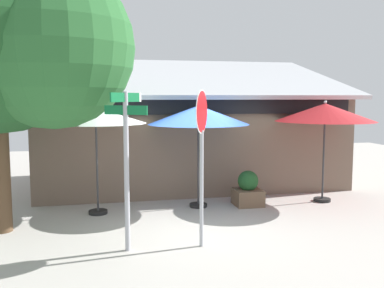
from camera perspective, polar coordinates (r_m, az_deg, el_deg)
The scene contains 9 objects.
ground_plane at distance 9.55m, azimuth 0.13°, elevation -10.70°, with size 28.00×28.00×0.10m, color #ADA8A0.
cafe_building at distance 13.77m, azimuth -0.65°, elevation 1.21°, with size 9.43×5.25×4.09m.
street_sign_post at distance 7.60m, azimuth -8.70°, elevation -1.29°, with size 0.71×0.76×2.83m.
stop_sign at distance 7.70m, azimuth 1.29°, elevation 0.86°, with size 0.38×0.71×2.87m.
patio_umbrella_ivory_left at distance 10.13m, azimuth -12.65°, elevation 3.59°, with size 2.32×2.32×2.56m.
patio_umbrella_royal_blue_center at distance 10.53m, azimuth 0.85°, elevation 3.81°, with size 2.50×2.50×2.60m.
patio_umbrella_crimson_right at distance 11.62m, azimuth 17.24°, elevation 3.96°, with size 2.56×2.56×2.64m.
shade_tree at distance 9.26m, azimuth -23.09°, elevation 13.43°, with size 4.84×4.22×6.21m.
sidewalk_planter at distance 11.03m, azimuth 7.42°, elevation -6.11°, with size 0.69×0.69×0.89m.
Camera 1 is at (-1.96, -8.92, 2.73)m, focal length 40.19 mm.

